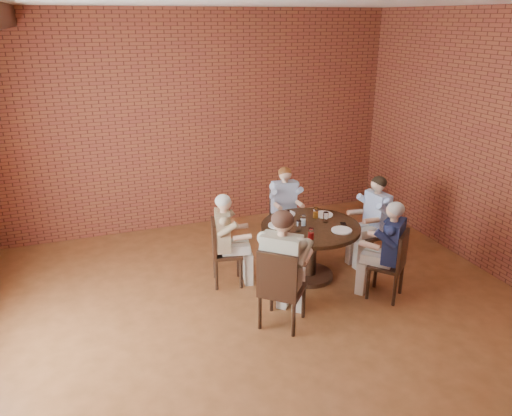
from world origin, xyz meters
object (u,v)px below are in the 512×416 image
object	(u,v)px
chair_a	(377,229)
chair_e	(393,262)
chair_d	(280,287)
diner_e	(388,251)
chair_b	(283,214)
diner_b	(285,208)
diner_a	(373,221)
chair_c	(222,250)
dining_table	(310,241)
diner_d	(283,269)
diner_c	(227,240)
smartphone	(343,224)

from	to	relation	value
chair_a	chair_e	distance (m)	1.00
chair_d	diner_e	size ratio (longest dim) A/B	0.77
chair_b	diner_b	bearing A→B (deg)	-90.00
diner_a	chair_c	distance (m)	2.15
dining_table	diner_d	bearing A→B (deg)	-131.26
chair_a	diner_c	distance (m)	2.15
diner_a	chair_e	distance (m)	0.98
chair_c	smartphone	distance (m)	1.60
chair_e	smartphone	bearing A→B (deg)	-107.21
chair_a	chair_b	size ratio (longest dim) A/B	1.02
diner_c	chair_a	bearing A→B (deg)	-80.90
diner_b	diner_c	distance (m)	1.40
chair_b	chair_c	xyz separation A→B (m)	(-1.22, -0.86, -0.00)
diner_a	diner_b	distance (m)	1.31
diner_e	smartphone	xyz separation A→B (m)	(-0.26, 0.63, 0.13)
chair_c	chair_d	size ratio (longest dim) A/B	0.91
chair_a	diner_c	world-z (taller)	diner_c
chair_d	diner_d	size ratio (longest dim) A/B	0.70
dining_table	diner_a	size ratio (longest dim) A/B	1.02
chair_b	chair_e	size ratio (longest dim) A/B	0.98
chair_c	diner_d	distance (m)	1.18
chair_b	diner_e	world-z (taller)	diner_e
diner_c	chair_c	bearing A→B (deg)	90.00
diner_c	chair_e	bearing A→B (deg)	-108.40
chair_a	chair_c	world-z (taller)	chair_a
smartphone	dining_table	bearing A→B (deg)	-178.23
dining_table	diner_a	bearing A→B (deg)	6.14
diner_c	smartphone	distance (m)	1.51
diner_d	chair_e	distance (m)	1.48
diner_d	chair_e	bearing A→B (deg)	-136.92
chair_a	chair_c	size ratio (longest dim) A/B	1.02
chair_b	diner_d	size ratio (longest dim) A/B	0.63
diner_d	chair_e	xyz separation A→B (m)	(1.47, 0.05, -0.20)
chair_b	diner_b	distance (m)	0.15
diner_d	smartphone	distance (m)	1.38
smartphone	diner_a	bearing A→B (deg)	40.08
chair_a	chair_e	world-z (taller)	chair_a
chair_e	smartphone	xyz separation A→B (m)	(-0.31, 0.69, 0.27)
diner_c	diner_e	xyz separation A→B (m)	(1.72, -0.98, 0.01)
diner_d	diner_a	bearing A→B (deg)	-110.00
diner_c	chair_d	bearing A→B (deg)	-156.13
chair_b	chair_d	size ratio (longest dim) A/B	0.91
chair_e	diner_d	bearing A→B (deg)	-39.38
chair_e	diner_e	bearing A→B (deg)	-90.00
chair_d	diner_d	distance (m)	0.19
dining_table	chair_d	distance (m)	1.24
diner_d	chair_e	world-z (taller)	diner_d
chair_a	diner_c	size ratio (longest dim) A/B	0.73
diner_e	smartphone	size ratio (longest dim) A/B	9.23
dining_table	chair_a	bearing A→B (deg)	6.14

